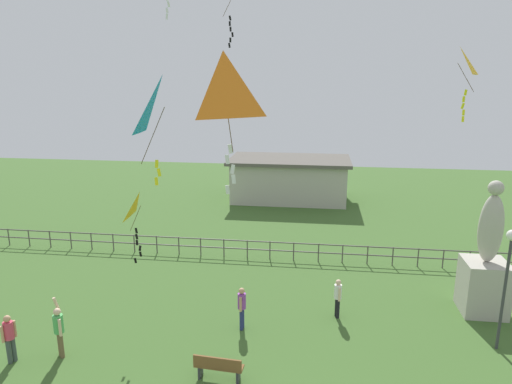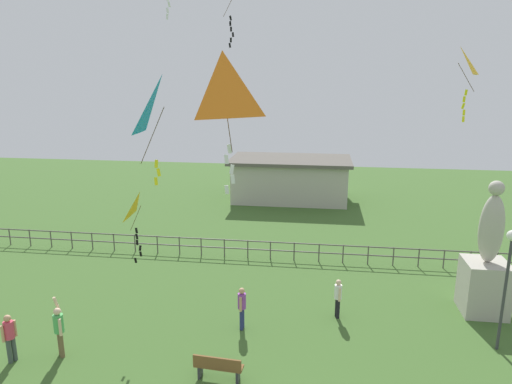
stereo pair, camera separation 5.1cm
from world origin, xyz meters
TOP-DOWN VIEW (x-y plane):
  - statue_monument at (7.59, 9.77)m, footprint 1.61×1.61m
  - lamppost at (7.29, 7.14)m, footprint 0.36×0.36m
  - park_bench at (-1.73, 4.18)m, footprint 1.53×0.52m
  - person_1 at (-1.52, 7.21)m, footprint 0.30×0.49m
  - person_2 at (-8.56, 4.18)m, footprint 0.31×0.47m
  - person_3 at (-7.15, 4.70)m, footprint 0.42×0.51m
  - person_5 at (1.97, 8.55)m, footprint 0.29×0.46m
  - kite_0 at (-4.92, 6.68)m, footprint 0.68×1.05m
  - kite_3 at (-2.63, 2.94)m, footprint 1.02×0.84m
  - kite_4 at (-0.93, 1.80)m, footprint 1.15×1.05m
  - kite_6 at (5.57, 8.81)m, footprint 0.97×0.94m
  - waterfront_railing at (-0.43, 14.00)m, footprint 36.04×0.06m
  - pavilion_building at (-1.06, 26.00)m, footprint 8.90×5.18m

SIDE VIEW (x-z plane):
  - park_bench at x=-1.73m, z-range 0.04..0.89m
  - waterfront_railing at x=-0.43m, z-range 0.14..1.09m
  - person_5 at x=1.97m, z-range 0.12..1.67m
  - person_1 at x=-1.52m, z-range 0.12..1.74m
  - person_2 at x=-8.56m, z-range 0.12..1.78m
  - person_3 at x=-7.15m, z-range 0.00..2.04m
  - pavilion_building at x=-1.06m, z-range 0.02..3.16m
  - statue_monument at x=7.59m, z-range -0.92..4.37m
  - lamppost at x=7.29m, z-range 0.98..5.23m
  - kite_0 at x=-4.92m, z-range 3.33..5.89m
  - kite_3 at x=-2.63m, z-range 6.91..9.54m
  - kite_4 at x=-0.93m, z-range 7.26..10.22m
  - kite_6 at x=5.57m, z-range 8.13..10.53m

